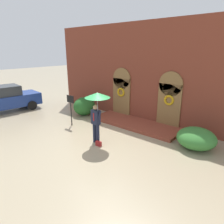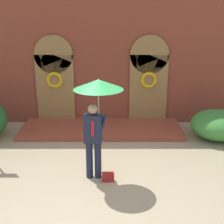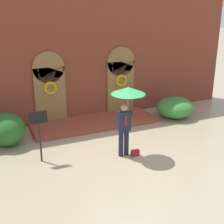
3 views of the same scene
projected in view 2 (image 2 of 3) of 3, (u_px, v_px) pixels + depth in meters
The scene contains 5 objects.
ground_plane at pixel (97, 178), 7.38m from camera, with size 80.00×80.00×0.00m, color tan.
building_facade at pixel (102, 45), 10.52m from camera, with size 14.00×2.30×5.60m.
person_with_umbrella at pixel (97, 99), 6.84m from camera, with size 1.10×1.10×2.36m.
handbag at pixel (108, 177), 7.20m from camera, with size 0.28×0.12×0.22m, color maroon.
shrub_right at pixel (218, 125), 9.58m from camera, with size 1.65×1.63×0.89m, color #387A33.
Camera 2 is at (0.35, -6.56, 3.73)m, focal length 50.00 mm.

